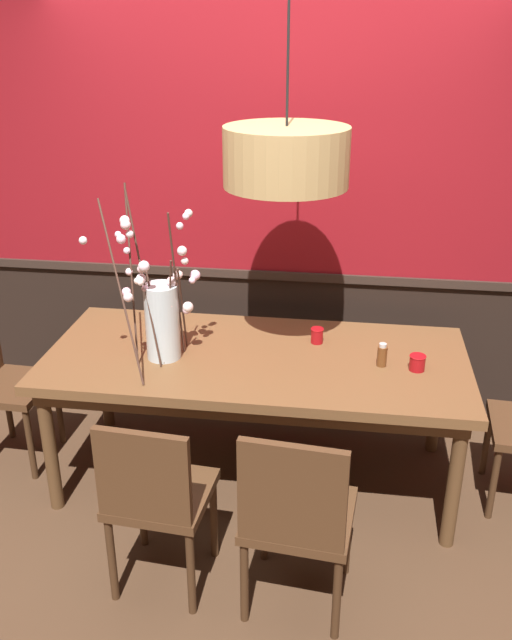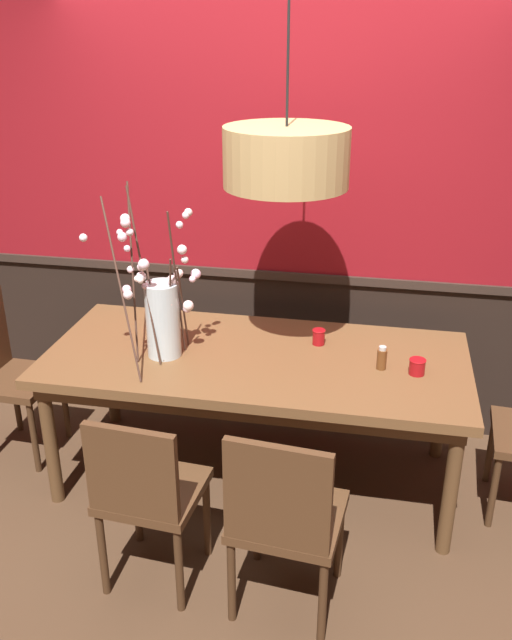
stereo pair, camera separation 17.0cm
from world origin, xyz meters
name	(u,v)px [view 1 (the left image)]	position (x,y,z in m)	size (l,w,h in m)	color
ground_plane	(256,476)	(0.00, 0.00, 0.00)	(24.00, 24.00, 0.00)	#4C3321
back_wall	(274,215)	(0.00, 0.74, 1.31)	(5.56, 0.14, 2.64)	black
dining_table	(256,369)	(0.00, 0.00, 0.68)	(2.19, 1.00, 0.77)	brown
chair_near_side_left	(156,495)	(-0.31, -0.88, 0.52)	(0.45, 0.45, 0.90)	#4C301C
chair_near_side_right	(296,514)	(0.30, -0.92, 0.52)	(0.49, 0.48, 0.93)	#4C301C
chair_far_side_right	(328,331)	(0.34, 0.91, 0.51)	(0.47, 0.46, 0.90)	#4C301C
chair_far_side_left	(229,323)	(-0.31, 0.92, 0.52)	(0.44, 0.42, 0.93)	#4C301C
vase_with_blossoms	(161,317)	(-0.47, -0.09, 0.99)	(0.50, 0.46, 0.88)	silver
candle_holder_nearer_center	(417,363)	(0.82, -0.05, 0.81)	(0.08, 0.08, 0.08)	#9E0F14
candle_holder_nearer_edge	(317,335)	(0.31, 0.19, 0.81)	(0.07, 0.07, 0.09)	#9E0F14
condiment_bottle	(382,355)	(0.65, -0.03, 0.82)	(0.05, 0.05, 0.12)	brown
pendant_lamp	(286,157)	(0.14, 0.02, 1.79)	(0.59, 0.59, 0.99)	tan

